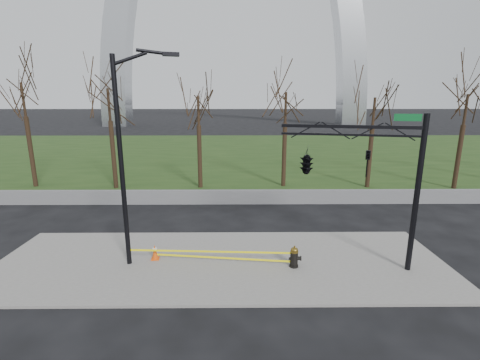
{
  "coord_description": "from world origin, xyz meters",
  "views": [
    {
      "loc": [
        0.67,
        -12.38,
        6.43
      ],
      "look_at": [
        0.79,
        2.0,
        2.99
      ],
      "focal_mm": 24.99,
      "sensor_mm": 36.0,
      "label": 1
    }
  ],
  "objects_px": {
    "fire_hydrant": "(294,257)",
    "street_light": "(126,149)",
    "traffic_signal_mast": "(327,162)",
    "traffic_cone": "(155,252)"
  },
  "relations": [
    {
      "from": "fire_hydrant",
      "to": "traffic_signal_mast",
      "type": "bearing_deg",
      "value": 31.36
    },
    {
      "from": "fire_hydrant",
      "to": "traffic_signal_mast",
      "type": "distance_m",
      "value": 3.88
    },
    {
      "from": "street_light",
      "to": "traffic_signal_mast",
      "type": "relative_size",
      "value": 1.37
    },
    {
      "from": "street_light",
      "to": "traffic_signal_mast",
      "type": "distance_m",
      "value": 7.53
    },
    {
      "from": "traffic_cone",
      "to": "traffic_signal_mast",
      "type": "xyz_separation_m",
      "value": [
        6.78,
        -0.14,
        3.74
      ]
    },
    {
      "from": "traffic_cone",
      "to": "street_light",
      "type": "relative_size",
      "value": 0.08
    },
    {
      "from": "street_light",
      "to": "traffic_cone",
      "type": "bearing_deg",
      "value": 5.89
    },
    {
      "from": "fire_hydrant",
      "to": "traffic_signal_mast",
      "type": "height_order",
      "value": "traffic_signal_mast"
    },
    {
      "from": "traffic_cone",
      "to": "street_light",
      "type": "bearing_deg",
      "value": -158.5
    },
    {
      "from": "fire_hydrant",
      "to": "street_light",
      "type": "bearing_deg",
      "value": -177.14
    }
  ]
}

